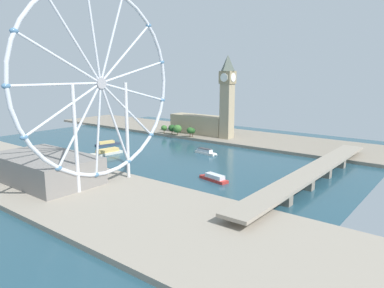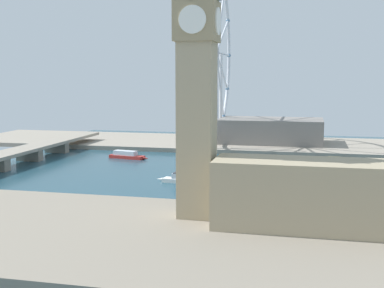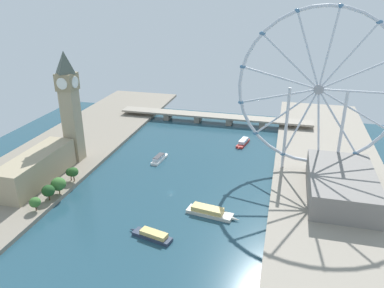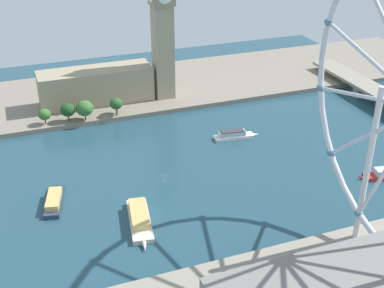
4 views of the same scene
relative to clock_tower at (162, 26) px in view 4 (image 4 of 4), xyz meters
The scene contains 8 objects.
ground_plane 112.61m from the clock_tower, 17.68° to the right, with size 405.27×405.27×0.00m, color #234756.
riverbank_left 62.60m from the clock_tower, 126.15° to the right, with size 90.00×520.00×3.00m, color gray.
clock_tower is the anchor object (origin of this frame).
parliament_block 58.51m from the clock_tower, 98.30° to the right, with size 22.00×73.38×22.60m, color tan.
tree_row_embankment 72.79m from the clock_tower, 72.12° to the right, with size 11.69×51.69×12.61m.
tour_boat_0 142.01m from the clock_tower, 40.51° to the right, with size 30.22×13.00×4.88m.
tour_boat_1 87.38m from the clock_tower, 16.77° to the left, with size 8.83×27.72×5.25m.
tour_boat_3 148.36m from the clock_tower, 22.11° to the right, with size 37.24×13.90×5.46m.
Camera 4 is at (218.70, -65.83, 139.04)m, focal length 48.45 mm.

